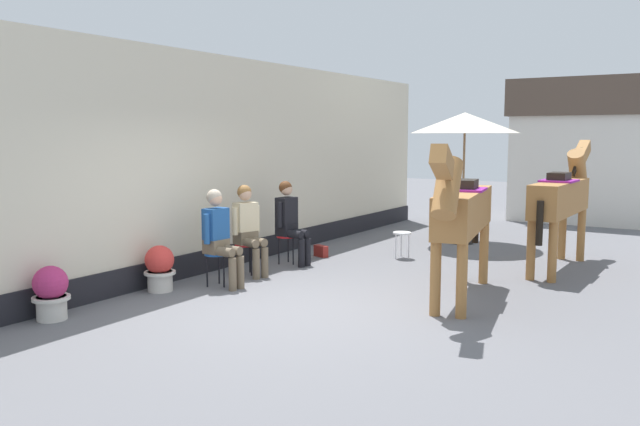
{
  "coord_description": "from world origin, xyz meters",
  "views": [
    {
      "loc": [
        4.43,
        -6.46,
        2.15
      ],
      "look_at": [
        -0.4,
        1.2,
        1.05
      ],
      "focal_mm": 36.24,
      "sensor_mm": 36.0,
      "label": 1
    }
  ],
  "objects_px": {
    "seated_visitor_middle": "(248,225)",
    "spare_stool_white": "(402,236)",
    "seated_visitor_near": "(219,233)",
    "cafe_parasol": "(465,124)",
    "satchel_bag": "(321,251)",
    "seated_visitor_far": "(290,218)",
    "flower_planter_middle": "(160,267)",
    "saddled_horse_near": "(462,212)",
    "flower_planter_near": "(51,292)",
    "saddled_horse_far": "(562,197)"
  },
  "relations": [
    {
      "from": "saddled_horse_near",
      "to": "satchel_bag",
      "type": "bearing_deg",
      "value": 153.27
    },
    {
      "from": "flower_planter_middle",
      "to": "saddled_horse_far",
      "type": "bearing_deg",
      "value": 46.39
    },
    {
      "from": "flower_planter_middle",
      "to": "satchel_bag",
      "type": "xyz_separation_m",
      "value": [
        0.53,
        3.34,
        -0.23
      ]
    },
    {
      "from": "flower_planter_middle",
      "to": "spare_stool_white",
      "type": "bearing_deg",
      "value": 65.66
    },
    {
      "from": "saddled_horse_near",
      "to": "satchel_bag",
      "type": "distance_m",
      "value": 3.68
    },
    {
      "from": "saddled_horse_near",
      "to": "spare_stool_white",
      "type": "bearing_deg",
      "value": 130.08
    },
    {
      "from": "seated_visitor_near",
      "to": "saddled_horse_far",
      "type": "xyz_separation_m",
      "value": [
        3.8,
        3.89,
        0.38
      ]
    },
    {
      "from": "seated_visitor_far",
      "to": "saddled_horse_near",
      "type": "relative_size",
      "value": 0.47
    },
    {
      "from": "seated_visitor_near",
      "to": "seated_visitor_middle",
      "type": "xyz_separation_m",
      "value": [
        -0.14,
        0.82,
        0.0
      ]
    },
    {
      "from": "flower_planter_middle",
      "to": "spare_stool_white",
      "type": "distance_m",
      "value": 4.37
    },
    {
      "from": "seated_visitor_middle",
      "to": "flower_planter_middle",
      "type": "bearing_deg",
      "value": -104.67
    },
    {
      "from": "flower_planter_middle",
      "to": "spare_stool_white",
      "type": "xyz_separation_m",
      "value": [
        1.8,
        3.98,
        0.07
      ]
    },
    {
      "from": "flower_planter_middle",
      "to": "spare_stool_white",
      "type": "relative_size",
      "value": 1.39
    },
    {
      "from": "seated_visitor_middle",
      "to": "seated_visitor_far",
      "type": "bearing_deg",
      "value": 86.73
    },
    {
      "from": "seated_visitor_middle",
      "to": "spare_stool_white",
      "type": "distance_m",
      "value": 2.91
    },
    {
      "from": "seated_visitor_near",
      "to": "seated_visitor_far",
      "type": "height_order",
      "value": "same"
    },
    {
      "from": "seated_visitor_far",
      "to": "satchel_bag",
      "type": "relative_size",
      "value": 4.96
    },
    {
      "from": "seated_visitor_middle",
      "to": "seated_visitor_far",
      "type": "distance_m",
      "value": 1.03
    },
    {
      "from": "cafe_parasol",
      "to": "spare_stool_white",
      "type": "height_order",
      "value": "cafe_parasol"
    },
    {
      "from": "seated_visitor_near",
      "to": "flower_planter_middle",
      "type": "height_order",
      "value": "seated_visitor_near"
    },
    {
      "from": "saddled_horse_far",
      "to": "flower_planter_middle",
      "type": "xyz_separation_m",
      "value": [
        -4.32,
        -4.54,
        -0.82
      ]
    },
    {
      "from": "spare_stool_white",
      "to": "satchel_bag",
      "type": "xyz_separation_m",
      "value": [
        -1.27,
        -0.64,
        -0.3
      ]
    },
    {
      "from": "cafe_parasol",
      "to": "seated_visitor_near",
      "type": "bearing_deg",
      "value": -106.79
    },
    {
      "from": "flower_planter_middle",
      "to": "cafe_parasol",
      "type": "xyz_separation_m",
      "value": [
        2.15,
        6.03,
        2.03
      ]
    },
    {
      "from": "seated_visitor_near",
      "to": "satchel_bag",
      "type": "distance_m",
      "value": 2.77
    },
    {
      "from": "saddled_horse_far",
      "to": "flower_planter_near",
      "type": "height_order",
      "value": "saddled_horse_far"
    },
    {
      "from": "seated_visitor_middle",
      "to": "saddled_horse_near",
      "type": "height_order",
      "value": "saddled_horse_near"
    },
    {
      "from": "seated_visitor_near",
      "to": "cafe_parasol",
      "type": "xyz_separation_m",
      "value": [
        1.63,
        5.39,
        1.59
      ]
    },
    {
      "from": "seated_visitor_far",
      "to": "spare_stool_white",
      "type": "relative_size",
      "value": 3.02
    },
    {
      "from": "saddled_horse_far",
      "to": "flower_planter_near",
      "type": "xyz_separation_m",
      "value": [
        -4.36,
        -6.21,
        -0.82
      ]
    },
    {
      "from": "spare_stool_white",
      "to": "satchel_bag",
      "type": "bearing_deg",
      "value": -153.21
    },
    {
      "from": "seated_visitor_far",
      "to": "flower_planter_middle",
      "type": "bearing_deg",
      "value": -100.06
    },
    {
      "from": "seated_visitor_near",
      "to": "cafe_parasol",
      "type": "bearing_deg",
      "value": 73.21
    },
    {
      "from": "seated_visitor_middle",
      "to": "cafe_parasol",
      "type": "xyz_separation_m",
      "value": [
        1.76,
        4.57,
        1.59
      ]
    },
    {
      "from": "seated_visitor_far",
      "to": "flower_planter_middle",
      "type": "distance_m",
      "value": 2.57
    },
    {
      "from": "saddled_horse_far",
      "to": "seated_visitor_near",
      "type": "bearing_deg",
      "value": -134.33
    },
    {
      "from": "saddled_horse_near",
      "to": "flower_planter_middle",
      "type": "relative_size",
      "value": 4.64
    },
    {
      "from": "seated_visitor_far",
      "to": "flower_planter_near",
      "type": "height_order",
      "value": "seated_visitor_far"
    },
    {
      "from": "saddled_horse_far",
      "to": "satchel_bag",
      "type": "xyz_separation_m",
      "value": [
        -3.79,
        -1.2,
        -1.06
      ]
    },
    {
      "from": "seated_visitor_middle",
      "to": "flower_planter_near",
      "type": "relative_size",
      "value": 2.17
    },
    {
      "from": "flower_planter_middle",
      "to": "spare_stool_white",
      "type": "height_order",
      "value": "flower_planter_middle"
    },
    {
      "from": "cafe_parasol",
      "to": "flower_planter_near",
      "type": "bearing_deg",
      "value": -105.86
    },
    {
      "from": "seated_visitor_far",
      "to": "cafe_parasol",
      "type": "distance_m",
      "value": 4.24
    },
    {
      "from": "seated_visitor_far",
      "to": "cafe_parasol",
      "type": "xyz_separation_m",
      "value": [
        1.71,
        3.54,
        1.59
      ]
    },
    {
      "from": "cafe_parasol",
      "to": "satchel_bag",
      "type": "height_order",
      "value": "cafe_parasol"
    },
    {
      "from": "seated_visitor_middle",
      "to": "spare_stool_white",
      "type": "relative_size",
      "value": 3.02
    },
    {
      "from": "seated_visitor_far",
      "to": "flower_planter_near",
      "type": "xyz_separation_m",
      "value": [
        -0.48,
        -4.16,
        -0.44
      ]
    },
    {
      "from": "flower_planter_near",
      "to": "seated_visitor_near",
      "type": "bearing_deg",
      "value": 76.35
    },
    {
      "from": "saddled_horse_near",
      "to": "flower_planter_middle",
      "type": "bearing_deg",
      "value": -154.48
    },
    {
      "from": "flower_planter_near",
      "to": "seated_visitor_middle",
      "type": "bearing_deg",
      "value": 82.31
    }
  ]
}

